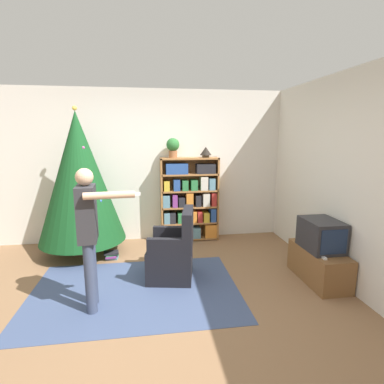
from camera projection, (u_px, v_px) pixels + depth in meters
name	position (u px, v px, depth m)	size (l,w,h in m)	color
ground_plane	(152.00, 299.00, 3.41)	(14.00, 14.00, 0.00)	#846042
wall_back	(148.00, 166.00, 5.21)	(8.00, 0.10, 2.60)	silver
wall_right	(355.00, 182.00, 3.50)	(0.10, 8.00, 2.60)	silver
area_rug	(136.00, 291.00, 3.58)	(2.45, 1.68, 0.01)	#3D4C70
bookshelf	(190.00, 201.00, 5.23)	(1.00, 0.26, 1.46)	#A8703D
tv_stand	(319.00, 265.00, 3.82)	(0.41, 0.88, 0.42)	brown
television	(322.00, 235.00, 3.74)	(0.40, 0.53, 0.38)	#28282D
game_remote	(323.00, 257.00, 3.50)	(0.04, 0.12, 0.02)	white
christmas_tree	(80.00, 178.00, 4.52)	(1.30, 1.30, 2.26)	#4C3323
armchair	(174.00, 254.00, 3.86)	(0.66, 0.65, 0.92)	black
standing_person	(89.00, 229.00, 3.08)	(0.65, 0.47, 1.52)	#38425B
potted_plant	(173.00, 146.00, 5.01)	(0.22, 0.22, 0.33)	#935B38
table_lamp	(206.00, 151.00, 5.11)	(0.20, 0.20, 0.18)	#473828
book_pile_near_tree	(112.00, 255.00, 4.48)	(0.23, 0.17, 0.12)	#5B899E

